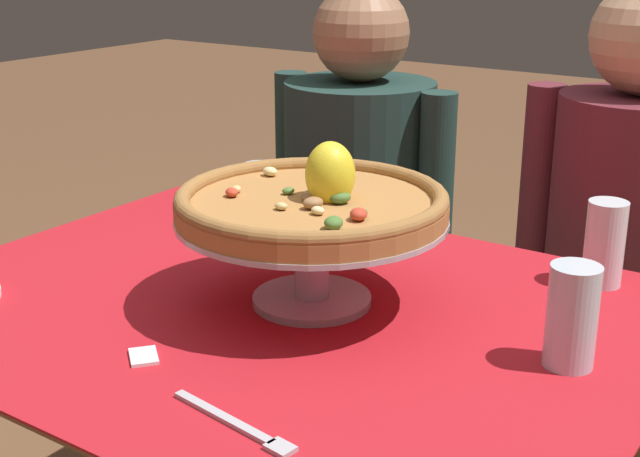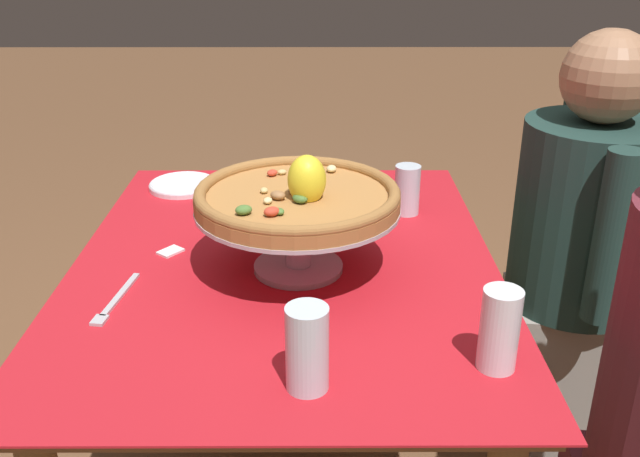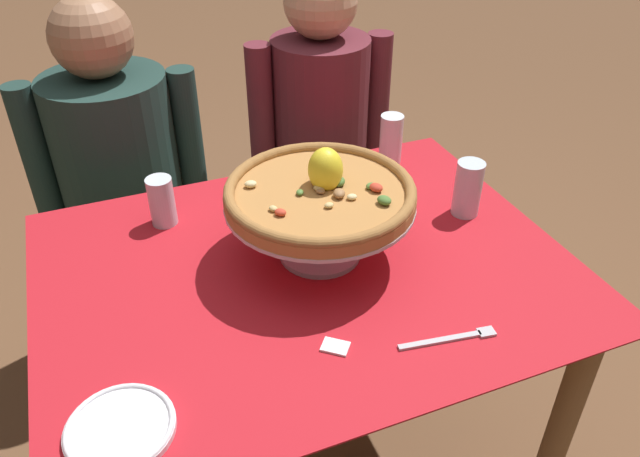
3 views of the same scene
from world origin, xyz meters
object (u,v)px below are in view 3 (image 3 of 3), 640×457
Objects in this scene: water_glass_back_right at (391,142)px; water_glass_back_left at (162,204)px; side_plate at (120,428)px; pizza at (320,192)px; sugar_packet at (335,347)px; diner_right at (320,161)px; diner_left at (125,193)px; dinner_fork at (453,338)px; pizza_stand at (320,217)px; water_glass_side_right at (467,192)px.

water_glass_back_left is at bearing -173.72° from water_glass_back_right.
water_glass_back_left reaches higher than side_plate.
pizza is 0.33m from sugar_packet.
diner_right reaches higher than water_glass_back_left.
side_plate is 0.15× the size of diner_right.
pizza is 0.87m from diner_left.
dinner_fork is (-0.20, -0.66, -0.06)m from water_glass_back_right.
pizza_stand is 3.38× the size of water_glass_back_left.
water_glass_back_left is at bearing 139.86° from pizza.
dinner_fork is (-0.26, -0.36, -0.06)m from water_glass_side_right.
pizza reaches higher than sugar_packet.
sugar_packet is at bearing -124.91° from water_glass_back_right.
sugar_packet is 1.05m from diner_left.
water_glass_side_right is 0.93m from side_plate.
side_plate is (-0.81, -0.64, -0.05)m from water_glass_back_right.
pizza is 0.81m from diner_right.
diner_right reaches higher than dinner_fork.
dinner_fork is at bearing -64.74° from diner_left.
dinner_fork is 0.22m from sugar_packet.
water_glass_back_left is 0.68× the size of side_plate.
diner_right is at bearing 99.68° from water_glass_side_right.
pizza is at bearing 30.59° from pizza_stand.
water_glass_back_left is 0.62× the size of dinner_fork.
diner_right is (0.14, 1.03, -0.18)m from dinner_fork.
diner_left is (-0.36, 0.72, -0.27)m from pizza_stand.
diner_left reaches higher than water_glass_back_left.
diner_left reaches higher than side_plate.
diner_left is (-0.07, 0.46, -0.22)m from water_glass_back_left.
sugar_packet is at bearing -67.59° from water_glass_back_left.
water_glass_back_left is 0.52m from diner_left.
diner_left is (-0.75, 0.69, -0.23)m from water_glass_side_right.
pizza_stand is at bearing -176.52° from water_glass_side_right.
diner_right is at bearing -2.63° from diner_left.
water_glass_back_left is at bearing -81.86° from diner_left.
pizza is at bearing 33.87° from side_plate.
dinner_fork is (0.13, -0.34, -0.10)m from pizza_stand.
water_glass_side_right is at bearing -42.61° from diner_left.
water_glass_side_right is (0.39, 0.02, -0.10)m from pizza.
pizza_stand and water_glass_side_right have the same top height.
pizza is at bearing -40.14° from water_glass_back_left.
pizza_stand is 0.58m from side_plate.
water_glass_side_right is 0.12× the size of diner_left.
water_glass_back_left is at bearing 73.05° from side_plate.
water_glass_side_right is at bearing 54.71° from dinner_fork.
pizza is 0.34× the size of diner_left.
water_glass_back_right is at bearing 72.84° from dinner_fork.
water_glass_back_right reaches higher than dinner_fork.
diner_right is at bearing 82.08° from dinner_fork.
side_plate is at bearing -146.13° from pizza.
diner_left is at bearing 137.39° from water_glass_side_right.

